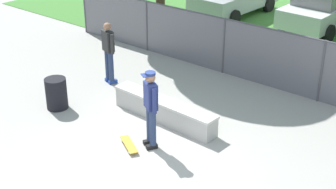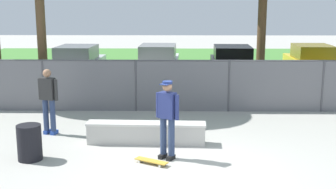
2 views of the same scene
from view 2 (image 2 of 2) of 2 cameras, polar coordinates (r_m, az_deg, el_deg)
The scene contains 12 objects.
ground_plane at distance 9.79m, azimuth 2.31°, elevation -9.73°, with size 80.00×80.00×0.00m, color #ADAAA3.
grass_strip at distance 25.04m, azimuth 1.46°, elevation 3.57°, with size 27.45×20.00×0.02m, color #478438.
concrete_ledge at distance 11.50m, azimuth -2.81°, elevation -4.94°, with size 3.08×0.59×0.56m.
skateboarder at distance 10.19m, azimuth -0.09°, elevation -2.76°, with size 0.53×0.41×1.84m.
skateboard at distance 10.13m, azimuth -2.16°, elevation -8.52°, with size 0.79×0.57×0.09m.
chainlink_fence at distance 14.72m, azimuth 1.85°, elevation 1.44°, with size 15.52×0.07×1.73m.
car_silver at distance 20.66m, azimuth -11.51°, elevation 3.90°, with size 2.15×4.27×1.66m.
car_white at distance 20.72m, azimuth -1.27°, elevation 4.16°, with size 2.15×4.27×1.66m.
car_black at distance 20.35m, azimuth 8.21°, elevation 3.90°, with size 2.15×4.27×1.66m.
car_yellow at distance 21.74m, azimuth 17.93°, elevation 3.95°, with size 2.15×4.27×1.66m.
bystander at distance 12.54m, azimuth -15.10°, elevation -0.51°, with size 0.58×0.37×1.82m.
trash_bin at distance 10.77m, azimuth -17.36°, elevation -5.90°, with size 0.56×0.56×0.83m, color black.
Camera 2 is at (-0.25, -9.10, 3.59)m, focal length 47.49 mm.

